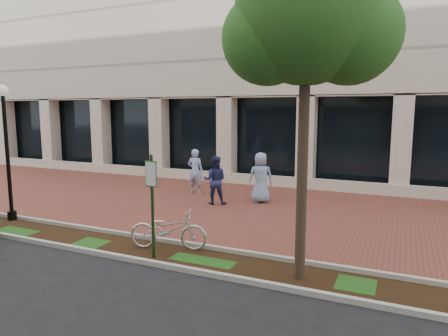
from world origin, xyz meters
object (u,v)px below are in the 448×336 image
at_px(lamppost, 7,145).
at_px(street_tree, 309,22).
at_px(locked_bicycle, 168,229).
at_px(pedestrian_left, 195,171).
at_px(pedestrian_right, 261,178).
at_px(pedestrian_mid, 215,180).
at_px(parking_sign, 152,194).

distance_m(lamppost, street_tree, 10.13).
height_order(locked_bicycle, pedestrian_left, pedestrian_left).
distance_m(lamppost, pedestrian_left, 7.30).
bearing_deg(pedestrian_right, street_tree, 87.34).
xyz_separation_m(locked_bicycle, pedestrian_right, (0.42, 5.99, 0.45)).
relative_size(locked_bicycle, pedestrian_mid, 1.09).
xyz_separation_m(parking_sign, pedestrian_mid, (-1.09, 5.72, -0.68)).
height_order(pedestrian_mid, pedestrian_right, pedestrian_right).
distance_m(locked_bicycle, pedestrian_left, 7.11).
height_order(parking_sign, pedestrian_right, parking_sign).
distance_m(parking_sign, pedestrian_mid, 5.86).
relative_size(locked_bicycle, pedestrian_right, 1.03).
distance_m(pedestrian_left, pedestrian_right, 3.21).
height_order(parking_sign, pedestrian_mid, parking_sign).
bearing_deg(parking_sign, pedestrian_mid, 106.92).
xyz_separation_m(locked_bicycle, pedestrian_left, (-2.74, 6.54, 0.43)).
relative_size(parking_sign, pedestrian_right, 1.29).
height_order(lamppost, pedestrian_mid, lamppost).
bearing_deg(pedestrian_left, lamppost, 56.29).
distance_m(street_tree, pedestrian_left, 10.29).
height_order(parking_sign, locked_bicycle, parking_sign).
height_order(locked_bicycle, pedestrian_mid, pedestrian_mid).
relative_size(parking_sign, locked_bicycle, 1.25).
relative_size(pedestrian_mid, pedestrian_right, 0.94).
bearing_deg(street_tree, parking_sign, -174.30).
bearing_deg(pedestrian_mid, lamppost, 24.34).
bearing_deg(locked_bicycle, parking_sign, 164.60).
bearing_deg(street_tree, pedestrian_left, 132.40).
bearing_deg(locked_bicycle, pedestrian_right, -20.84).
xyz_separation_m(lamppost, street_tree, (9.71, -0.62, 2.81)).
height_order(pedestrian_left, pedestrian_mid, pedestrian_left).
xyz_separation_m(parking_sign, locked_bicycle, (-0.02, 0.71, -1.07)).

